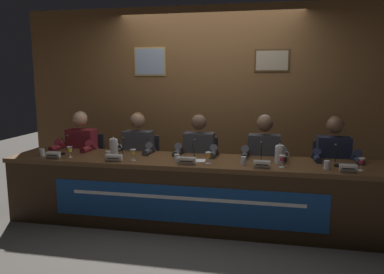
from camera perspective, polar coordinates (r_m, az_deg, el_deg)
The scene contains 36 objects.
ground_plane at distance 4.31m, azimuth 0.00°, elevation -13.09°, with size 12.00×12.00×0.00m, color #4C4742.
wall_back_panelled at distance 5.23m, azimuth 2.70°, elevation 5.54°, with size 5.38×0.14×2.60m.
conference_table at distance 4.03m, azimuth -0.33°, elevation -6.94°, with size 4.18×0.75×0.74m.
chair_far_left at distance 5.19m, azimuth -15.87°, elevation -4.67°, with size 0.44×0.44×0.88m.
panelist_far_left at distance 4.96m, azimuth -17.05°, elevation -2.10°, with size 0.51×0.48×1.21m.
nameplate_far_left at distance 4.40m, azimuth -20.68°, elevation -2.63°, with size 0.17×0.06×0.08m.
juice_glass_far_left at distance 4.39m, azimuth -18.37°, elevation -1.90°, with size 0.06×0.06×0.12m.
water_cup_far_left at distance 4.60m, azimuth -22.14°, elevation -2.25°, with size 0.06×0.06×0.08m.
microphone_far_left at distance 4.63m, azimuth -19.14°, elevation -1.55°, with size 0.06×0.17×0.22m.
chair_left at distance 4.89m, azimuth -7.70°, elevation -5.25°, with size 0.44×0.44×0.88m.
panelist_left at distance 4.64m, azimuth -8.57°, elevation -2.55°, with size 0.51×0.48×1.21m.
nameplate_left at distance 4.06m, azimuth -12.00°, elevation -3.18°, with size 0.19×0.06×0.08m.
juice_glass_left at distance 4.07m, azimuth -9.12°, elevation -2.41°, with size 0.06×0.06×0.12m.
water_cup_left at distance 4.22m, azimuth -12.78°, elevation -2.75°, with size 0.06×0.06×0.08m.
microphone_left at distance 4.26m, azimuth -11.01°, elevation -2.09°, with size 0.06×0.17×0.22m.
chair_center at distance 4.69m, azimuth 1.35°, elevation -5.76°, with size 0.44×0.44×0.88m.
panelist_center at distance 4.44m, azimuth 0.91°, elevation -2.98°, with size 0.51×0.48×1.21m.
nameplate_center at distance 3.83m, azimuth -0.85°, elevation -3.71°, with size 0.19×0.06×0.08m.
juice_glass_center at distance 3.87m, azimuth 2.53°, elevation -2.88°, with size 0.06×0.06×0.12m.
water_cup_center at distance 3.95m, azimuth -2.32°, elevation -3.34°, with size 0.06×0.06×0.08m.
microphone_center at distance 4.06m, azimuth 0.16°, elevation -2.49°, with size 0.06×0.17×0.22m.
chair_right at distance 4.63m, azimuth 10.91°, elevation -6.15°, with size 0.44×0.44×0.88m.
panelist_right at distance 4.37m, azimuth 10.99°, elevation -3.35°, with size 0.51×0.48×1.21m.
nameplate_right at distance 3.74m, azimuth 10.73°, elevation -4.19°, with size 0.17×0.06×0.08m.
juice_glass_right at distance 3.82m, azimuth 13.75°, elevation -3.31°, with size 0.06×0.06×0.12m.
water_cup_right at distance 3.87m, azimuth 7.95°, elevation -3.70°, with size 0.06×0.06×0.08m.
microphone_right at distance 3.98m, azimuth 10.63°, elevation -2.89°, with size 0.06×0.17×0.22m.
chair_far_right at distance 4.69m, azimuth 20.49°, elevation -6.36°, with size 0.44×0.44×0.88m.
panelist_far_right at distance 4.44m, azimuth 21.09°, elevation -3.61°, with size 0.51×0.48×1.21m.
nameplate_far_right at distance 3.82m, azimuth 22.96°, elevation -4.48°, with size 0.16×0.06×0.08m.
juice_glass_far_right at distance 3.95m, azimuth 24.70°, elevation -3.49°, with size 0.06×0.06×0.12m.
water_cup_far_right at distance 3.89m, azimuth 20.11°, elevation -4.10°, with size 0.06×0.06×0.08m.
microphone_far_right at distance 4.06m, azimuth 21.44°, elevation -3.11°, with size 0.06×0.17×0.22m.
water_pitcher_left_side at distance 4.39m, azimuth -11.97°, elevation -1.51°, with size 0.15×0.10×0.21m.
water_pitcher_right_side at distance 3.99m, azimuth 13.40°, elevation -2.64°, with size 0.15×0.10×0.21m.
document_stack_center at distance 3.99m, azimuth 0.55°, elevation -3.69°, with size 0.22×0.16×0.01m.
Camera 1 is at (0.78, -3.91, 1.63)m, focal length 34.56 mm.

